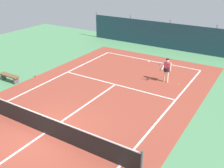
% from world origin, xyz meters
% --- Properties ---
extents(ground_plane, '(36.00, 36.00, 0.00)m').
position_xyz_m(ground_plane, '(0.00, 0.00, 0.00)').
color(ground_plane, '#4C8456').
extents(court_surface, '(11.02, 26.60, 0.01)m').
position_xyz_m(court_surface, '(0.00, 0.00, 0.00)').
color(court_surface, brown).
rests_on(court_surface, ground).
extents(tennis_net, '(10.12, 0.10, 1.10)m').
position_xyz_m(tennis_net, '(0.00, 0.00, 0.51)').
color(tennis_net, black).
rests_on(tennis_net, ground).
extents(back_fence, '(16.30, 0.98, 2.70)m').
position_xyz_m(back_fence, '(-0.00, 16.38, 0.67)').
color(back_fence, '#1E3D4C').
rests_on(back_fence, ground).
extents(tennis_player, '(0.69, 0.77, 1.64)m').
position_xyz_m(tennis_player, '(2.65, 8.55, 0.96)').
color(tennis_player, beige).
rests_on(tennis_player, ground).
extents(tennis_ball_near_player, '(0.07, 0.07, 0.07)m').
position_xyz_m(tennis_ball_near_player, '(3.53, 8.58, 0.03)').
color(tennis_ball_near_player, '#CCDB33').
rests_on(tennis_ball_near_player, ground).
extents(parked_car, '(2.43, 4.40, 1.68)m').
position_xyz_m(parked_car, '(-3.14, 18.23, 0.84)').
color(parked_car, black).
rests_on(parked_car, ground).
extents(courtside_bench, '(1.60, 0.40, 0.49)m').
position_xyz_m(courtside_bench, '(-6.31, 3.08, 0.37)').
color(courtside_bench, brown).
rests_on(courtside_bench, ground).
extents(water_bottle, '(0.08, 0.08, 0.24)m').
position_xyz_m(water_bottle, '(-5.38, 4.53, 0.12)').
color(water_bottle, '#D84C38').
rests_on(water_bottle, ground).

